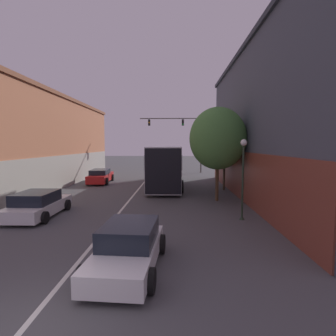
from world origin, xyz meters
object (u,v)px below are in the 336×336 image
(bus, at_px, (166,164))
(street_tree_near, at_px, (218,139))
(parked_car_left_near, at_px, (101,176))
(street_lamp, at_px, (243,173))
(hatchback_foreground, at_px, (128,247))
(street_tree_far, at_px, (225,139))
(parked_car_left_mid, at_px, (38,205))
(traffic_signal_gantry, at_px, (184,132))

(bus, relative_size, street_tree_near, 1.78)
(parked_car_left_near, relative_size, street_lamp, 1.22)
(hatchback_foreground, xyz_separation_m, parked_car_left_near, (-5.79, 17.24, 0.02))
(street_tree_near, bearing_deg, bus, 121.00)
(hatchback_foreground, relative_size, parked_car_left_near, 0.83)
(bus, xyz_separation_m, parked_car_left_near, (-6.35, 1.82, -1.31))
(street_tree_far, bearing_deg, parked_car_left_mid, -143.48)
(street_tree_near, height_order, street_tree_far, street_tree_far)
(hatchback_foreground, xyz_separation_m, street_lamp, (4.67, 5.18, 1.68))
(bus, relative_size, parked_car_left_mid, 2.58)
(street_tree_far, bearing_deg, street_tree_near, -106.47)
(traffic_signal_gantry, bearing_deg, street_lamp, -84.29)
(hatchback_foreground, distance_m, parked_car_left_near, 18.19)
(street_tree_near, bearing_deg, street_lamp, -82.73)
(traffic_signal_gantry, bearing_deg, bus, -99.69)
(bus, distance_m, parked_car_left_near, 6.73)
(parked_car_left_mid, distance_m, traffic_signal_gantry, 23.32)
(bus, bearing_deg, parked_car_left_near, 73.95)
(hatchback_foreground, height_order, parked_car_left_mid, hatchback_foreground)
(bus, distance_m, parked_car_left_mid, 11.81)
(bus, bearing_deg, street_lamp, -158.16)
(parked_car_left_mid, bearing_deg, parked_car_left_near, 0.54)
(traffic_signal_gantry, distance_m, street_tree_far, 13.59)
(traffic_signal_gantry, relative_size, street_lamp, 2.05)
(street_lamp, bearing_deg, parked_car_left_near, 130.91)
(street_tree_far, bearing_deg, traffic_signal_gantry, 102.00)
(traffic_signal_gantry, xyz_separation_m, street_tree_near, (1.61, -17.31, -1.22))
(hatchback_foreground, bearing_deg, street_tree_near, -19.93)
(street_lamp, height_order, street_tree_far, street_tree_far)
(hatchback_foreground, distance_m, street_tree_near, 10.91)
(hatchback_foreground, height_order, traffic_signal_gantry, traffic_signal_gantry)
(parked_car_left_near, xyz_separation_m, street_tree_far, (11.11, -3.67, 3.43))
(bus, height_order, street_lamp, street_lamp)
(bus, distance_m, traffic_signal_gantry, 12.03)
(parked_car_left_near, relative_size, street_tree_near, 0.79)
(hatchback_foreground, bearing_deg, street_lamp, -38.53)
(traffic_signal_gantry, height_order, street_tree_far, traffic_signal_gantry)
(street_tree_far, bearing_deg, street_lamp, -94.45)
(bus, bearing_deg, hatchback_foreground, 177.90)
(traffic_signal_gantry, bearing_deg, parked_car_left_mid, -110.87)
(bus, xyz_separation_m, traffic_signal_gantry, (1.95, 11.40, 3.32))
(hatchback_foreground, bearing_deg, traffic_signal_gantry, -1.84)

